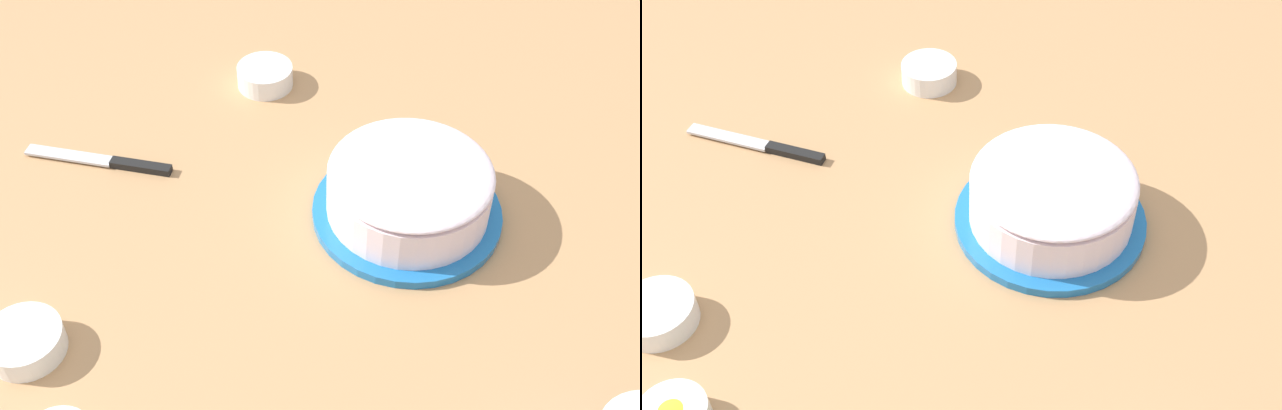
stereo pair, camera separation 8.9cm
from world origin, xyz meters
The scene contains 5 objects.
ground_plane centered at (0.00, 0.00, 0.00)m, with size 1.54×1.54×0.00m, color tan.
frosted_cake centered at (0.19, 0.02, 0.05)m, with size 0.27×0.27×0.10m.
spreading_knife centered at (-0.25, 0.13, 0.01)m, with size 0.23×0.07×0.01m.
sprinkle_bowl_rainbow centered at (-0.30, -0.21, 0.02)m, with size 0.10×0.10×0.03m.
sprinkle_bowl_green centered at (-0.02, 0.33, 0.02)m, with size 0.09×0.09×0.04m.
Camera 2 is at (0.15, -0.77, 0.83)m, focal length 44.55 mm.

